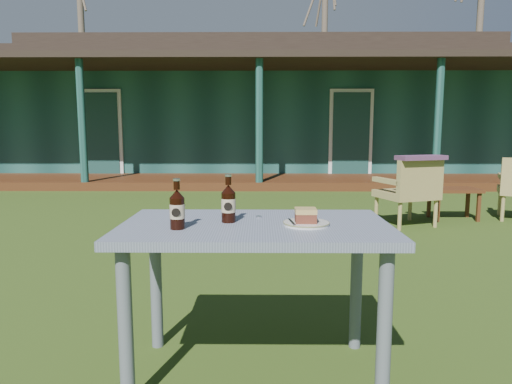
{
  "coord_description": "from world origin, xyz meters",
  "views": [
    {
      "loc": [
        0.02,
        -3.61,
        1.14
      ],
      "look_at": [
        0.0,
        -1.3,
        0.82
      ],
      "focal_mm": 32.0,
      "sensor_mm": 36.0,
      "label": 1
    }
  ],
  "objects_px": {
    "plate": "(306,223)",
    "armchair_left": "(411,189)",
    "cafe_table": "(255,245)",
    "cake_slice": "(306,215)",
    "cola_bottle_near": "(228,203)",
    "side_table": "(454,193)",
    "cola_bottle_far": "(177,209)"
  },
  "relations": [
    {
      "from": "armchair_left",
      "to": "side_table",
      "type": "height_order",
      "value": "armchair_left"
    },
    {
      "from": "cake_slice",
      "to": "cafe_table",
      "type": "bearing_deg",
      "value": 168.86
    },
    {
      "from": "plate",
      "to": "side_table",
      "type": "distance_m",
      "value": 4.39
    },
    {
      "from": "cafe_table",
      "to": "cake_slice",
      "type": "xyz_separation_m",
      "value": [
        0.22,
        -0.04,
        0.15
      ]
    },
    {
      "from": "cafe_table",
      "to": "plate",
      "type": "xyz_separation_m",
      "value": [
        0.22,
        -0.04,
        0.11
      ]
    },
    {
      "from": "cafe_table",
      "to": "side_table",
      "type": "xyz_separation_m",
      "value": [
        2.47,
        3.71,
        -0.28
      ]
    },
    {
      "from": "cake_slice",
      "to": "plate",
      "type": "bearing_deg",
      "value": 52.39
    },
    {
      "from": "cafe_table",
      "to": "plate",
      "type": "height_order",
      "value": "plate"
    },
    {
      "from": "cake_slice",
      "to": "armchair_left",
      "type": "xyz_separation_m",
      "value": [
        1.56,
        3.34,
        -0.32
      ]
    },
    {
      "from": "cake_slice",
      "to": "cola_bottle_near",
      "type": "xyz_separation_m",
      "value": [
        -0.34,
        0.07,
        0.04
      ]
    },
    {
      "from": "plate",
      "to": "cola_bottle_near",
      "type": "relative_size",
      "value": 0.93
    },
    {
      "from": "cafe_table",
      "to": "cola_bottle_far",
      "type": "distance_m",
      "value": 0.4
    },
    {
      "from": "cake_slice",
      "to": "cola_bottle_near",
      "type": "bearing_deg",
      "value": 168.82
    },
    {
      "from": "cafe_table",
      "to": "cola_bottle_near",
      "type": "relative_size",
      "value": 5.5
    },
    {
      "from": "armchair_left",
      "to": "cafe_table",
      "type": "bearing_deg",
      "value": -118.37
    },
    {
      "from": "plate",
      "to": "cola_bottle_far",
      "type": "distance_m",
      "value": 0.56
    },
    {
      "from": "plate",
      "to": "cola_bottle_far",
      "type": "bearing_deg",
      "value": -171.73
    },
    {
      "from": "cake_slice",
      "to": "cola_bottle_far",
      "type": "relative_size",
      "value": 0.43
    },
    {
      "from": "cake_slice",
      "to": "side_table",
      "type": "distance_m",
      "value": 4.4
    },
    {
      "from": "cake_slice",
      "to": "cola_bottle_near",
      "type": "distance_m",
      "value": 0.35
    },
    {
      "from": "cake_slice",
      "to": "side_table",
      "type": "height_order",
      "value": "cake_slice"
    },
    {
      "from": "cafe_table",
      "to": "cake_slice",
      "type": "relative_size",
      "value": 13.04
    },
    {
      "from": "armchair_left",
      "to": "side_table",
      "type": "bearing_deg",
      "value": 31.4
    },
    {
      "from": "cola_bottle_near",
      "to": "armchair_left",
      "type": "xyz_separation_m",
      "value": [
        1.9,
        3.27,
        -0.36
      ]
    },
    {
      "from": "cafe_table",
      "to": "plate",
      "type": "relative_size",
      "value": 5.88
    },
    {
      "from": "plate",
      "to": "cola_bottle_near",
      "type": "height_order",
      "value": "cola_bottle_near"
    },
    {
      "from": "cola_bottle_near",
      "to": "side_table",
      "type": "xyz_separation_m",
      "value": [
        2.59,
        3.69,
        -0.47
      ]
    },
    {
      "from": "cola_bottle_far",
      "to": "plate",
      "type": "bearing_deg",
      "value": 8.27
    },
    {
      "from": "plate",
      "to": "armchair_left",
      "type": "height_order",
      "value": "armchair_left"
    },
    {
      "from": "cola_bottle_near",
      "to": "armchair_left",
      "type": "relative_size",
      "value": 0.27
    },
    {
      "from": "cafe_table",
      "to": "cola_bottle_far",
      "type": "height_order",
      "value": "cola_bottle_far"
    },
    {
      "from": "plate",
      "to": "cake_slice",
      "type": "height_order",
      "value": "cake_slice"
    }
  ]
}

